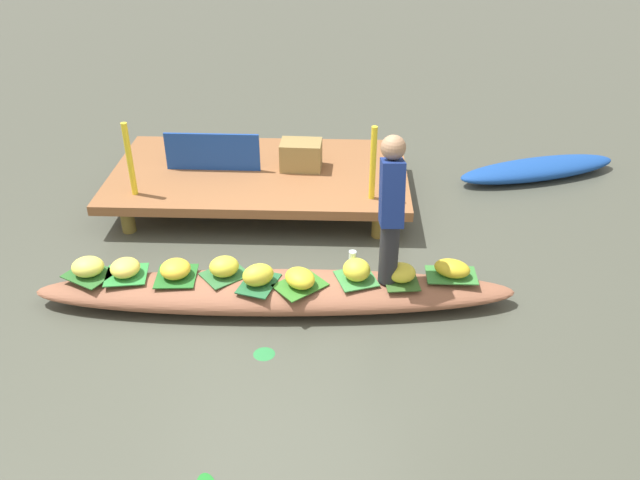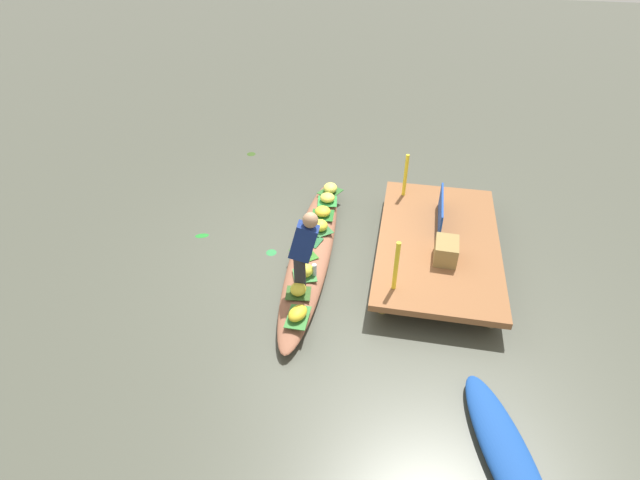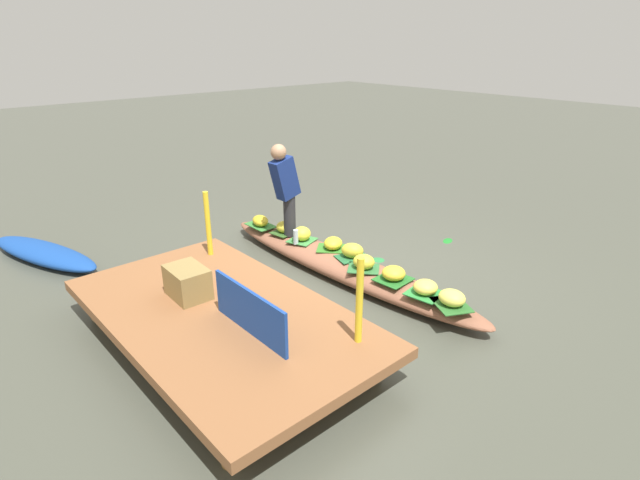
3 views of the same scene
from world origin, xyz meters
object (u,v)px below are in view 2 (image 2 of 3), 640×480
(vendor_person, at_px, (304,248))
(water_bottle, at_px, (314,270))
(banana_bunch_5, at_px, (309,236))
(moored_boat, at_px, (507,456))
(produce_crate, at_px, (446,251))
(banana_bunch_7, at_px, (323,211))
(vendor_boat, at_px, (312,252))
(banana_bunch_6, at_px, (298,313))
(banana_bunch_0, at_px, (298,289))
(banana_bunch_8, at_px, (304,250))
(banana_bunch_1, at_px, (321,225))
(market_banner, at_px, (441,210))
(banana_bunch_3, at_px, (305,270))
(banana_bunch_2, at_px, (330,188))
(banana_bunch_4, at_px, (327,198))

(vendor_person, bearing_deg, water_bottle, 164.95)
(banana_bunch_5, bearing_deg, moored_boat, 41.70)
(banana_bunch_5, relative_size, produce_crate, 0.61)
(banana_bunch_7, bearing_deg, vendor_person, 2.43)
(vendor_boat, xyz_separation_m, banana_bunch_7, (-0.85, 0.02, 0.20))
(banana_bunch_6, bearing_deg, banana_bunch_0, -168.18)
(moored_boat, relative_size, produce_crate, 4.57)
(banana_bunch_0, distance_m, water_bottle, 0.44)
(banana_bunch_8, bearing_deg, banana_bunch_6, 8.78)
(vendor_boat, height_order, banana_bunch_1, banana_bunch_1)
(banana_bunch_5, height_order, market_banner, market_banner)
(banana_bunch_7, relative_size, market_banner, 0.25)
(moored_boat, bearing_deg, banana_bunch_0, -143.20)
(moored_boat, bearing_deg, market_banner, 172.72)
(banana_bunch_8, bearing_deg, banana_bunch_3, 13.75)
(banana_bunch_3, height_order, banana_bunch_6, banana_bunch_3)
(vendor_boat, distance_m, banana_bunch_5, 0.26)
(banana_bunch_3, bearing_deg, vendor_person, 11.62)
(banana_bunch_0, relative_size, banana_bunch_5, 0.89)
(banana_bunch_7, xyz_separation_m, market_banner, (0.00, 1.88, 0.25))
(banana_bunch_2, xyz_separation_m, market_banner, (0.75, 1.88, 0.25))
(banana_bunch_1, relative_size, banana_bunch_3, 1.05)
(banana_bunch_7, relative_size, banana_bunch_8, 0.92)
(vendor_boat, xyz_separation_m, water_bottle, (0.66, 0.17, 0.22))
(banana_bunch_0, height_order, banana_bunch_8, banana_bunch_0)
(banana_bunch_1, distance_m, produce_crate, 2.00)
(water_bottle, bearing_deg, banana_bunch_6, -3.31)
(market_banner, bearing_deg, banana_bunch_5, -69.38)
(banana_bunch_1, height_order, banana_bunch_7, banana_bunch_1)
(banana_bunch_3, xyz_separation_m, banana_bunch_5, (-0.82, -0.11, -0.00))
(banana_bunch_8, relative_size, produce_crate, 0.64)
(banana_bunch_3, distance_m, banana_bunch_4, 1.97)
(banana_bunch_1, relative_size, banana_bunch_8, 0.90)
(market_banner, bearing_deg, vendor_boat, -65.39)
(moored_boat, xyz_separation_m, banana_bunch_3, (-2.19, -2.58, 0.24))
(banana_bunch_0, distance_m, banana_bunch_1, 1.51)
(market_banner, xyz_separation_m, produce_crate, (0.95, 0.08, -0.06))
(banana_bunch_4, bearing_deg, banana_bunch_0, 0.28)
(banana_bunch_1, bearing_deg, market_banner, 102.58)
(banana_bunch_6, xyz_separation_m, market_banner, (-2.36, 1.77, 0.26))
(banana_bunch_7, distance_m, vendor_person, 1.91)
(banana_bunch_1, bearing_deg, produce_crate, 74.28)
(moored_boat, bearing_deg, banana_bunch_7, -163.34)
(banana_bunch_1, height_order, banana_bunch_2, banana_bunch_1)
(vendor_person, bearing_deg, banana_bunch_4, -178.12)
(banana_bunch_1, bearing_deg, water_bottle, 6.02)
(banana_bunch_2, bearing_deg, produce_crate, 48.96)
(banana_bunch_1, bearing_deg, banana_bunch_4, -177.50)
(vendor_boat, relative_size, moored_boat, 2.05)
(banana_bunch_7, distance_m, water_bottle, 1.51)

